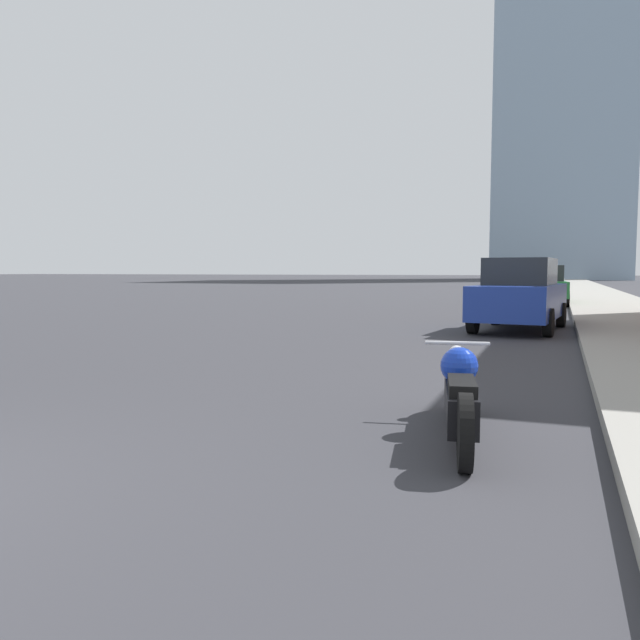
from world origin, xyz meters
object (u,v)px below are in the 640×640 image
Objects in this scene: parked_car_blue at (520,295)px; parked_car_green at (542,285)px; parked_car_silver at (548,279)px; parked_car_white at (549,281)px; motorcycle at (460,395)px.

parked_car_green is at bearing 94.84° from parked_car_blue.
parked_car_silver is at bearing 95.65° from parked_car_blue.
parked_car_blue is 35.71m from parked_car_silver.
parked_car_white is at bearing -86.18° from parked_car_silver.
motorcycle is 0.51× the size of parked_car_green.
parked_car_silver is (-0.22, 11.46, -0.04)m from parked_car_white.
parked_car_white is (0.09, 12.11, -0.01)m from parked_car_green.
motorcycle is 10.39m from parked_car_blue.
parked_car_blue is 24.25m from parked_car_white.
motorcycle is 22.52m from parked_car_green.
parked_car_green is at bearing 79.08° from motorcycle.
parked_car_blue is (-0.10, 10.38, 0.49)m from motorcycle.
parked_car_blue reaches higher than parked_car_green.
parked_car_white is (0.19, 34.63, 0.47)m from motorcycle.
motorcycle is at bearing -87.23° from parked_car_silver.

